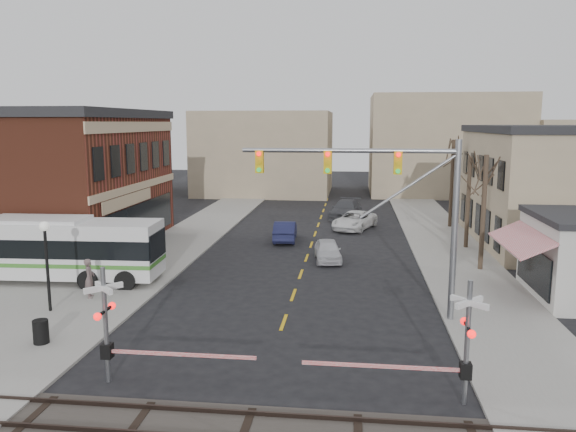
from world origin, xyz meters
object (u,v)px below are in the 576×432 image
object	(u,v)px
rr_crossing_east	(453,343)
car_b	(285,231)
car_a	(328,250)
rr_crossing_west	(118,327)
street_lamp	(46,247)
car_d	(346,209)
car_c	(354,220)
transit_bus	(39,248)
traffic_signal_mast	(394,193)
pedestrian_near	(90,278)
trash_bin	(41,332)
pedestrian_far	(108,266)

from	to	relation	value
rr_crossing_east	car_b	size ratio (longest dim) A/B	1.25
rr_crossing_east	car_a	distance (m)	18.62
rr_crossing_west	street_lamp	size ratio (longest dim) A/B	1.34
car_a	rr_crossing_west	bearing A→B (deg)	-116.36
rr_crossing_west	car_d	xyz separation A→B (m)	(7.06, 33.99, -1.14)
rr_crossing_west	car_c	distance (m)	29.86
car_d	car_b	bearing A→B (deg)	-103.20
rr_crossing_east	transit_bus	bearing A→B (deg)	150.74
transit_bus	car_b	size ratio (longest dim) A/B	2.97
transit_bus	car_d	size ratio (longest dim) A/B	2.34
transit_bus	car_a	size ratio (longest dim) A/B	3.39
traffic_signal_mast	pedestrian_near	distance (m)	15.38
car_b	rr_crossing_west	bearing A→B (deg)	79.59
car_c	pedestrian_near	distance (m)	24.15
traffic_signal_mast	pedestrian_near	world-z (taller)	traffic_signal_mast
street_lamp	car_b	size ratio (longest dim) A/B	0.93
traffic_signal_mast	trash_bin	world-z (taller)	traffic_signal_mast
pedestrian_near	traffic_signal_mast	bearing A→B (deg)	-112.89
transit_bus	car_a	world-z (taller)	transit_bus
pedestrian_near	pedestrian_far	distance (m)	3.17
rr_crossing_east	trash_bin	world-z (taller)	rr_crossing_east
rr_crossing_west	pedestrian_near	size ratio (longest dim) A/B	2.86
trash_bin	car_c	bearing A→B (deg)	64.93
car_d	car_a	bearing A→B (deg)	-83.77
car_b	car_d	world-z (taller)	car_d
car_a	car_d	xyz separation A→B (m)	(0.89, 16.16, 0.16)
traffic_signal_mast	pedestrian_near	xyz separation A→B (m)	(-14.63, 1.07, -4.61)
rr_crossing_east	car_c	xyz separation A→B (m)	(-3.00, 28.94, -1.24)
traffic_signal_mast	car_c	xyz separation A→B (m)	(-1.61, 21.41, -4.97)
traffic_signal_mast	car_d	size ratio (longest dim) A/B	1.64
car_c	car_b	bearing A→B (deg)	-113.86
car_c	pedestrian_far	bearing A→B (deg)	-107.42
street_lamp	pedestrian_far	xyz separation A→B (m)	(0.43, 5.25, -2.24)
traffic_signal_mast	car_d	bearing A→B (deg)	95.17
traffic_signal_mast	rr_crossing_east	size ratio (longest dim) A/B	1.68
rr_crossing_west	rr_crossing_east	distance (m)	10.86
street_lamp	trash_bin	bearing A→B (deg)	-65.11
rr_crossing_west	transit_bus	bearing A→B (deg)	129.89
car_b	transit_bus	bearing A→B (deg)	42.08
traffic_signal_mast	car_b	xyz separation A→B (m)	(-6.73, 16.21, -4.97)
car_a	car_c	world-z (taller)	car_c
transit_bus	car_d	distance (m)	28.12
street_lamp	car_a	bearing A→B (deg)	43.20
car_d	pedestrian_far	xyz separation A→B (m)	(-12.71, -22.42, 0.05)
transit_bus	car_c	xyz separation A→B (m)	(17.18, 17.63, -1.19)
car_b	car_c	bearing A→B (deg)	-138.37
trash_bin	rr_crossing_west	bearing A→B (deg)	-31.06
traffic_signal_mast	pedestrian_near	bearing A→B (deg)	175.81
transit_bus	trash_bin	world-z (taller)	transit_bus
street_lamp	car_a	xyz separation A→B (m)	(12.25, 11.51, -2.45)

